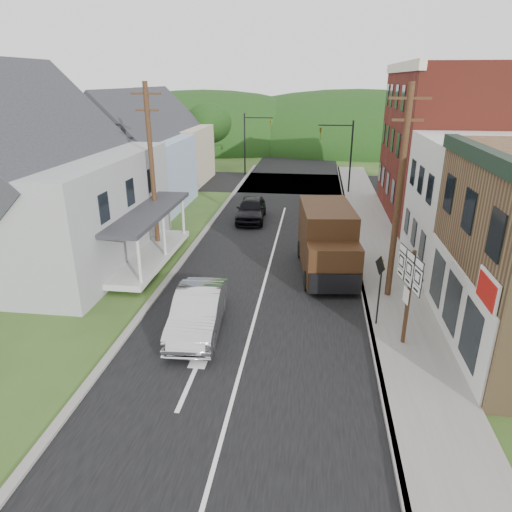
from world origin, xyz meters
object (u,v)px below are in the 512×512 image
(silver_sedan, at_px, (198,312))
(delivery_van, at_px, (327,241))
(dark_sedan, at_px, (251,209))
(warning_sign, at_px, (380,281))
(route_sign_cluster, at_px, (409,284))

(silver_sedan, bearing_deg, delivery_van, 48.11)
(dark_sedan, relative_size, delivery_van, 0.75)
(delivery_van, distance_m, warning_sign, 5.50)
(delivery_van, height_order, route_sign_cluster, route_sign_cluster)
(delivery_van, relative_size, warning_sign, 2.16)
(silver_sedan, distance_m, warning_sign, 6.98)
(warning_sign, bearing_deg, dark_sedan, 96.69)
(dark_sedan, height_order, route_sign_cluster, route_sign_cluster)
(silver_sedan, height_order, route_sign_cluster, route_sign_cluster)
(silver_sedan, xyz_separation_m, route_sign_cluster, (7.57, -0.10, 1.64))
(silver_sedan, xyz_separation_m, warning_sign, (6.79, 1.17, 1.15))
(dark_sedan, xyz_separation_m, route_sign_cluster, (7.64, -15.00, 1.66))
(dark_sedan, height_order, delivery_van, delivery_van)
(silver_sedan, height_order, warning_sign, warning_sign)
(silver_sedan, bearing_deg, dark_sedan, 86.16)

